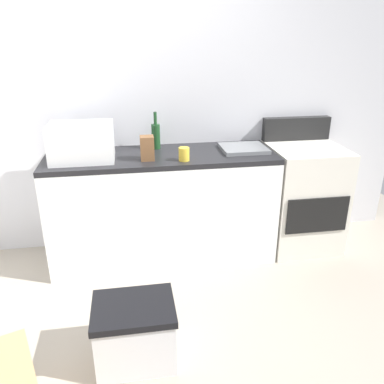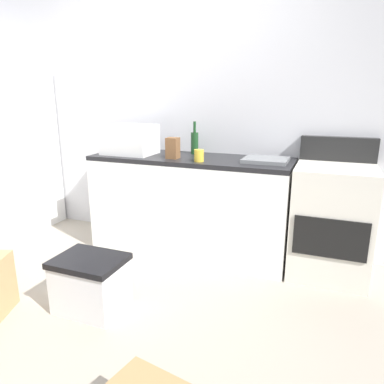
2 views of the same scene
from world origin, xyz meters
name	(u,v)px [view 2 (image 2 of 2)]	position (x,y,z in m)	size (l,w,h in m)	color
ground_plane	(85,311)	(0.00, 0.00, 0.00)	(6.00, 6.00, 0.00)	#9E9384
wall_back	(175,109)	(0.00, 1.55, 1.30)	(5.00, 0.10, 2.60)	silver
kitchen_counter	(190,205)	(0.30, 1.20, 0.45)	(1.80, 0.60, 0.90)	white
refrigerator	(14,154)	(-1.75, 1.15, 0.81)	(0.68, 0.66, 1.63)	white
stove_oven	(331,219)	(1.52, 1.21, 0.47)	(0.60, 0.61, 1.10)	silver
microwave	(130,139)	(-0.29, 1.15, 1.04)	(0.46, 0.34, 0.27)	white
sink_basin	(266,160)	(0.97, 1.21, 0.92)	(0.36, 0.32, 0.03)	slate
wine_bottle	(195,142)	(0.28, 1.37, 1.01)	(0.07, 0.07, 0.30)	#193F1E
coffee_mug	(199,156)	(0.45, 1.01, 0.95)	(0.08, 0.08, 0.10)	gold
knife_block	(173,148)	(0.19, 1.08, 0.99)	(0.10, 0.10, 0.18)	brown
storage_bin	(91,283)	(0.02, 0.05, 0.19)	(0.46, 0.36, 0.38)	silver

